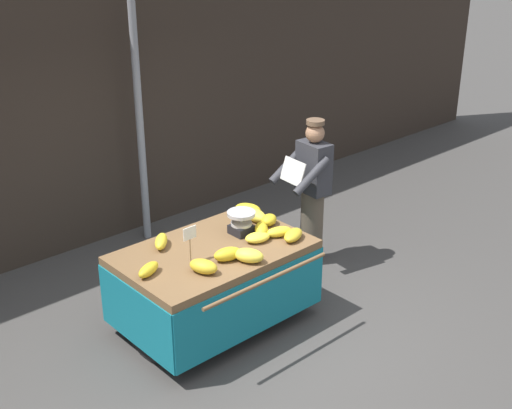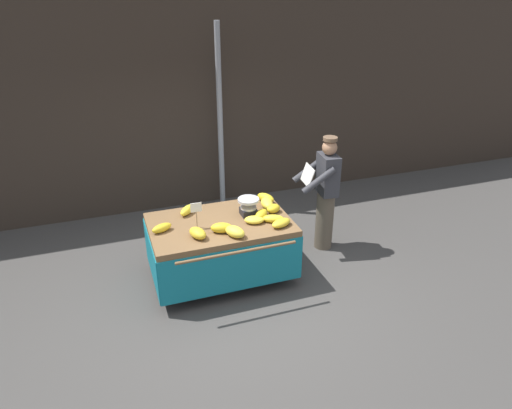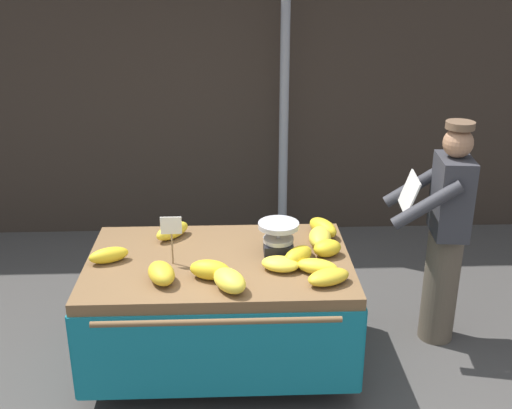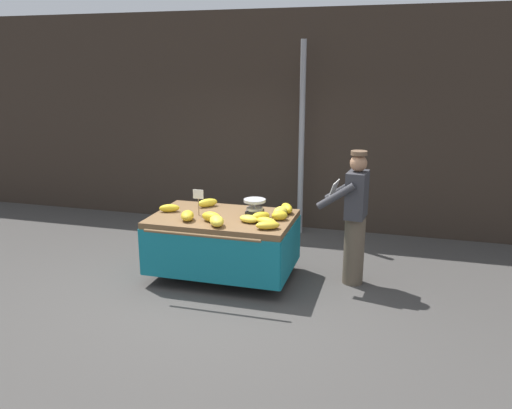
% 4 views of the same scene
% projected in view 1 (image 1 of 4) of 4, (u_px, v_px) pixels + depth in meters
% --- Properties ---
extents(ground_plane, '(60.00, 60.00, 0.00)m').
position_uv_depth(ground_plane, '(248.00, 339.00, 6.48)').
color(ground_plane, '#423F3D').
extents(back_wall, '(16.00, 0.24, 3.59)m').
position_uv_depth(back_wall, '(77.00, 98.00, 7.78)').
color(back_wall, '#332821').
rests_on(back_wall, ground).
extents(street_pole, '(0.09, 0.09, 3.10)m').
position_uv_depth(street_pole, '(139.00, 118.00, 7.92)').
color(street_pole, gray).
rests_on(street_pole, ground).
extents(banana_cart, '(1.82, 1.36, 0.84)m').
position_uv_depth(banana_cart, '(214.00, 268.00, 6.48)').
color(banana_cart, brown).
rests_on(banana_cart, ground).
extents(weighing_scale, '(0.28, 0.28, 0.24)m').
position_uv_depth(weighing_scale, '(241.00, 223.00, 6.65)').
color(weighing_scale, black).
rests_on(weighing_scale, banana_cart).
extents(price_sign, '(0.14, 0.01, 0.34)m').
position_uv_depth(price_sign, '(190.00, 236.00, 6.07)').
color(price_sign, '#997A51').
rests_on(price_sign, banana_cart).
extents(banana_bunch_0, '(0.20, 0.32, 0.12)m').
position_uv_depth(banana_bunch_0, '(256.00, 215.00, 6.94)').
color(banana_bunch_0, yellow).
rests_on(banana_bunch_0, banana_cart).
extents(banana_bunch_1, '(0.25, 0.31, 0.13)m').
position_uv_depth(banana_bunch_1, '(248.00, 209.00, 7.09)').
color(banana_bunch_1, gold).
rests_on(banana_bunch_1, banana_cart).
extents(banana_bunch_2, '(0.29, 0.23, 0.09)m').
position_uv_depth(banana_bunch_2, '(257.00, 237.00, 6.51)').
color(banana_bunch_2, yellow).
rests_on(banana_bunch_2, banana_cart).
extents(banana_bunch_3, '(0.28, 0.33, 0.13)m').
position_uv_depth(banana_bunch_3, '(249.00, 255.00, 6.13)').
color(banana_bunch_3, yellow).
rests_on(banana_bunch_3, banana_cart).
extents(banana_bunch_4, '(0.27, 0.28, 0.12)m').
position_uv_depth(banana_bunch_4, '(261.00, 230.00, 6.63)').
color(banana_bunch_4, gold).
rests_on(banana_bunch_4, banana_cart).
extents(banana_bunch_5, '(0.30, 0.21, 0.13)m').
position_uv_depth(banana_bunch_5, '(228.00, 254.00, 6.15)').
color(banana_bunch_5, gold).
rests_on(banana_bunch_5, banana_cart).
extents(banana_bunch_6, '(0.32, 0.25, 0.10)m').
position_uv_depth(banana_bunch_6, '(293.00, 235.00, 6.55)').
color(banana_bunch_6, gold).
rests_on(banana_bunch_6, banana_cart).
extents(banana_bunch_7, '(0.24, 0.31, 0.12)m').
position_uv_depth(banana_bunch_7, '(203.00, 266.00, 5.94)').
color(banana_bunch_7, gold).
rests_on(banana_bunch_7, banana_cart).
extents(banana_bunch_8, '(0.30, 0.21, 0.10)m').
position_uv_depth(banana_bunch_8, '(279.00, 232.00, 6.62)').
color(banana_bunch_8, yellow).
rests_on(banana_bunch_8, banana_cart).
extents(banana_bunch_9, '(0.24, 0.21, 0.11)m').
position_uv_depth(banana_bunch_9, '(269.00, 220.00, 6.85)').
color(banana_bunch_9, gold).
rests_on(banana_bunch_9, banana_cart).
extents(banana_bunch_10, '(0.29, 0.21, 0.10)m').
position_uv_depth(banana_bunch_10, '(149.00, 270.00, 5.91)').
color(banana_bunch_10, gold).
rests_on(banana_bunch_10, banana_cart).
extents(banana_bunch_11, '(0.28, 0.29, 0.11)m').
position_uv_depth(banana_bunch_11, '(161.00, 241.00, 6.41)').
color(banana_bunch_11, yellow).
rests_on(banana_bunch_11, banana_cart).
extents(vendor_person, '(0.61, 0.56, 1.71)m').
position_uv_depth(vendor_person, '(312.00, 192.00, 7.59)').
color(vendor_person, brown).
rests_on(vendor_person, ground).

